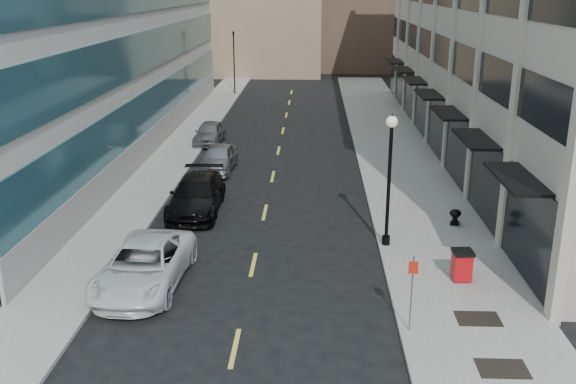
# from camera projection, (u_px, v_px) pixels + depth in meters

# --- Properties ---
(sidewalk_right) EXTENTS (5.00, 80.00, 0.15)m
(sidewalk_right) POSITION_uv_depth(u_px,v_px,m) (406.00, 177.00, 35.90)
(sidewalk_right) COLOR gray
(sidewalk_right) RESTS_ON ground
(sidewalk_left) EXTENTS (3.00, 80.00, 0.15)m
(sidewalk_left) POSITION_uv_depth(u_px,v_px,m) (159.00, 174.00, 36.44)
(sidewalk_left) COLOR gray
(sidewalk_left) RESTS_ON ground
(building_right) EXTENTS (15.30, 46.50, 18.25)m
(building_right) POSITION_uv_depth(u_px,v_px,m) (553.00, 7.00, 39.44)
(building_right) COLOR #B1A596
(building_right) RESTS_ON ground
(grate_mid) EXTENTS (1.40, 1.00, 0.01)m
(grate_mid) POSITION_uv_depth(u_px,v_px,m) (502.00, 369.00, 17.81)
(grate_mid) COLOR black
(grate_mid) RESTS_ON sidewalk_right
(grate_far) EXTENTS (1.40, 1.00, 0.01)m
(grate_far) POSITION_uv_depth(u_px,v_px,m) (478.00, 319.00, 20.47)
(grate_far) COLOR black
(grate_far) RESTS_ON sidewalk_right
(road_centerline) EXTENTS (0.15, 68.20, 0.01)m
(road_centerline) POSITION_uv_depth(u_px,v_px,m) (269.00, 193.00, 33.36)
(road_centerline) COLOR #D8CC4C
(road_centerline) RESTS_ON ground
(traffic_signal) EXTENTS (0.66, 0.66, 6.98)m
(traffic_signal) POSITION_uv_depth(u_px,v_px,m) (233.00, 35.00, 61.28)
(traffic_signal) COLOR black
(traffic_signal) RESTS_ON ground
(car_white_van) EXTENTS (2.97, 5.96, 1.62)m
(car_white_van) POSITION_uv_depth(u_px,v_px,m) (144.00, 265.00, 22.79)
(car_white_van) COLOR silver
(car_white_van) RESTS_ON ground
(car_black_pickup) EXTENTS (2.41, 5.72, 1.65)m
(car_black_pickup) POSITION_uv_depth(u_px,v_px,m) (197.00, 195.00, 30.38)
(car_black_pickup) COLOR black
(car_black_pickup) RESTS_ON ground
(car_silver_sedan) EXTENTS (2.01, 4.60, 1.54)m
(car_silver_sedan) POSITION_uv_depth(u_px,v_px,m) (219.00, 158.00, 37.05)
(car_silver_sedan) COLOR gray
(car_silver_sedan) RESTS_ON ground
(car_grey_sedan) EXTENTS (1.92, 4.42, 1.48)m
(car_grey_sedan) POSITION_uv_depth(u_px,v_px,m) (210.00, 133.00, 43.58)
(car_grey_sedan) COLOR slate
(car_grey_sedan) RESTS_ON ground
(trash_bin) EXTENTS (0.75, 0.82, 1.16)m
(trash_bin) POSITION_uv_depth(u_px,v_px,m) (462.00, 264.00, 22.97)
(trash_bin) COLOR #B60C10
(trash_bin) RESTS_ON sidewalk_right
(lamppost) EXTENTS (0.46, 0.46, 5.47)m
(lamppost) POSITION_uv_depth(u_px,v_px,m) (390.00, 169.00, 25.38)
(lamppost) COLOR black
(lamppost) RESTS_ON sidewalk_right
(sign_post) EXTENTS (0.29, 0.06, 2.48)m
(sign_post) POSITION_uv_depth(u_px,v_px,m) (412.00, 284.00, 19.30)
(sign_post) COLOR slate
(sign_post) RESTS_ON sidewalk_right
(urn_planter) EXTENTS (0.51, 0.51, 0.71)m
(urn_planter) POSITION_uv_depth(u_px,v_px,m) (455.00, 215.00, 28.40)
(urn_planter) COLOR black
(urn_planter) RESTS_ON sidewalk_right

